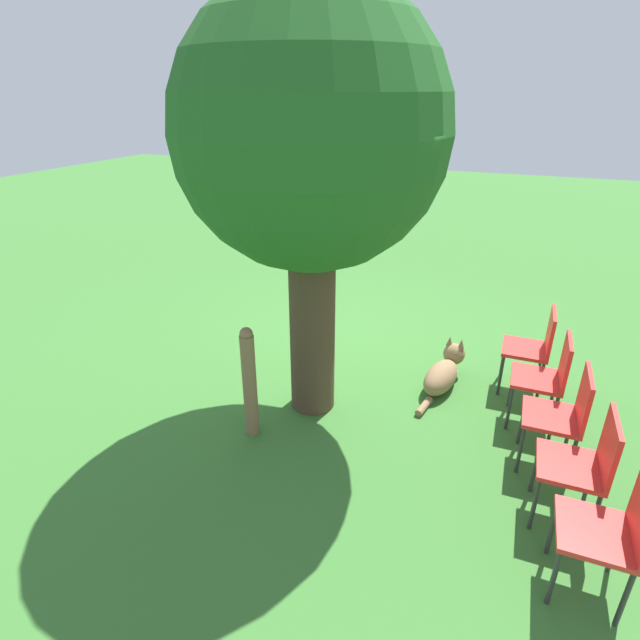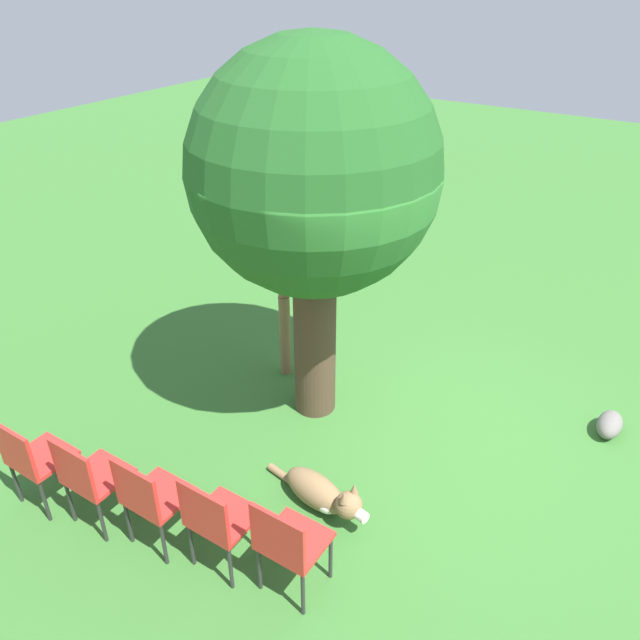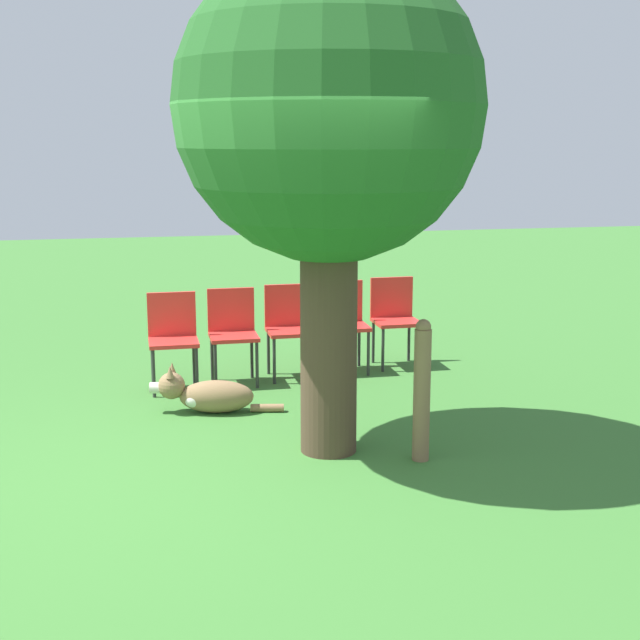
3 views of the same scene
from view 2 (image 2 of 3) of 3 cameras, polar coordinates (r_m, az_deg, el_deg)
The scene contains 10 objects.
ground_plane at distance 6.32m, azimuth 7.34°, elevation -9.45°, with size 30.00×30.00×0.00m, color #38702D.
oak_tree at distance 5.35m, azimuth -0.55°, elevation 13.09°, with size 2.16×2.16×3.56m.
dog at distance 5.38m, azimuth 0.22°, elevation -15.60°, with size 0.39×1.11×0.42m.
fence_post at distance 6.71m, azimuth -3.23°, elevation -1.11°, with size 0.12×0.12×1.03m.
red_chair_0 at distance 4.59m, azimuth -2.96°, elevation -19.59°, with size 0.42×0.44×0.88m.
red_chair_1 at distance 4.78m, azimuth -9.47°, elevation -17.42°, with size 0.42×0.44×0.88m.
red_chair_2 at distance 5.03m, azimuth -15.27°, elevation -15.26°, with size 0.42×0.44×0.88m.
red_chair_3 at distance 5.33m, azimuth -20.37°, elevation -13.19°, with size 0.42×0.44×0.88m.
red_chair_4 at distance 5.67m, azimuth -24.81°, elevation -11.27°, with size 0.42×0.44×0.88m.
garden_rock at distance 6.72m, azimuth 24.95°, elevation -8.66°, with size 0.40×0.23×0.21m.
Camera 2 is at (-4.47, -1.93, 4.04)m, focal length 35.00 mm.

